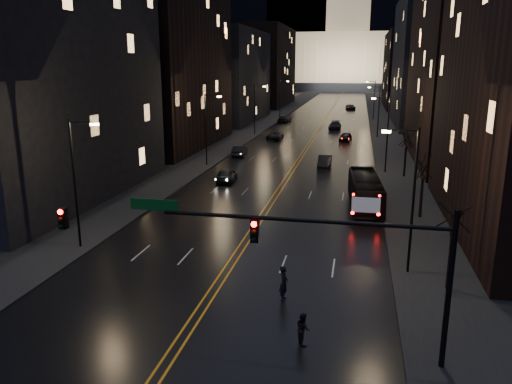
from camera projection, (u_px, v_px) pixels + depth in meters
The scene contains 36 objects.
ground at pixel (181, 340), 23.21m from camera, with size 900.00×900.00×0.00m, color black.
road at pixel (332, 109), 146.64m from camera, with size 20.00×320.00×0.02m, color black.
sidewalk_left at pixel (285, 108), 149.33m from camera, with size 8.00×320.00×0.16m, color black.
sidewalk_right at pixel (381, 109), 143.91m from camera, with size 8.00×320.00×0.16m, color black.
center_line at pixel (332, 109), 146.63m from camera, with size 0.62×320.00×0.01m, color orange.
building_left_near at pixel (41, 81), 45.45m from camera, with size 12.00×28.00×22.00m, color black.
building_left_mid at pixel (168, 54), 75.09m from camera, with size 12.00×30.00×28.00m, color black.
building_left_far at pixel (231, 76), 112.16m from camera, with size 12.00×34.00×20.00m, color black.
building_left_dist at pixel (268, 66), 157.24m from camera, with size 12.00×40.00×24.00m, color black.
building_right_tall at pixel (474, 11), 61.92m from camera, with size 12.00×30.00×38.00m, color black.
building_right_mid at pixel (427, 62), 103.28m from camera, with size 12.00×34.00×26.00m, color black.
building_right_dist at pixel (406, 70), 149.35m from camera, with size 12.00×40.00×22.00m, color black.
capitol at pixel (346, 56), 256.33m from camera, with size 90.00×50.00×58.50m.
traffic_signal at pixel (311, 246), 20.80m from camera, with size 17.29×0.45×7.00m.
streetlamp_right_near at pixel (411, 194), 29.35m from camera, with size 2.13×0.25×9.00m.
streetlamp_left_near at pixel (77, 177), 33.54m from camera, with size 2.13×0.25×9.00m.
streetlamp_right_mid at pixel (386, 130), 57.84m from camera, with size 2.13×0.25×9.00m.
streetlamp_left_mid at pixel (207, 126), 62.03m from camera, with size 2.13×0.25×9.00m.
streetlamp_right_far at pixel (378, 109), 86.32m from camera, with size 2.13×0.25×9.00m.
streetlamp_left_far at pixel (256, 107), 90.51m from camera, with size 2.13×0.25×9.00m.
streetlamp_right_dist at pixel (374, 98), 114.80m from camera, with size 2.13×0.25×9.00m.
streetlamp_left_dist at pixel (281, 97), 118.99m from camera, with size 2.13×0.25×9.00m.
tree_right_near at pixel (455, 214), 27.17m from camera, with size 2.40×2.40×6.65m.
tree_right_mid at pixel (424, 165), 40.46m from camera, with size 2.40×2.40×6.65m.
tree_right_far at pixel (407, 138), 55.65m from camera, with size 2.40×2.40×6.65m.
bus at pixel (365, 191), 44.78m from camera, with size 2.46×10.50×2.92m, color black.
oncoming_car_a at pixel (226, 175), 54.62m from camera, with size 1.82×4.53×1.54m, color black.
oncoming_car_b at pixel (240, 151), 69.96m from camera, with size 1.59×4.57×1.50m, color black.
oncoming_car_c at pixel (275, 136), 85.36m from camera, with size 2.28×4.95×1.38m, color black.
oncoming_car_d at pixel (284, 119), 110.62m from camera, with size 2.20×5.41×1.57m, color black.
receding_car_a at pixel (325, 161), 62.32m from camera, with size 1.60×4.59×1.51m, color black.
receding_car_b at pixel (346, 137), 83.62m from camera, with size 1.76×4.37×1.49m, color black.
receding_car_c at pixel (335, 125), 98.87m from camera, with size 2.24×5.52×1.60m, color black.
receding_car_d at pixel (351, 107), 143.08m from camera, with size 2.48×5.39×1.50m, color black.
pedestrian_a at pixel (284, 283), 26.93m from camera, with size 0.72×0.47×1.97m, color black.
pedestrian_b at pixel (303, 328), 22.74m from camera, with size 0.74×0.41×1.53m, color black.
Camera 1 is at (7.57, -19.67, 12.42)m, focal length 35.00 mm.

